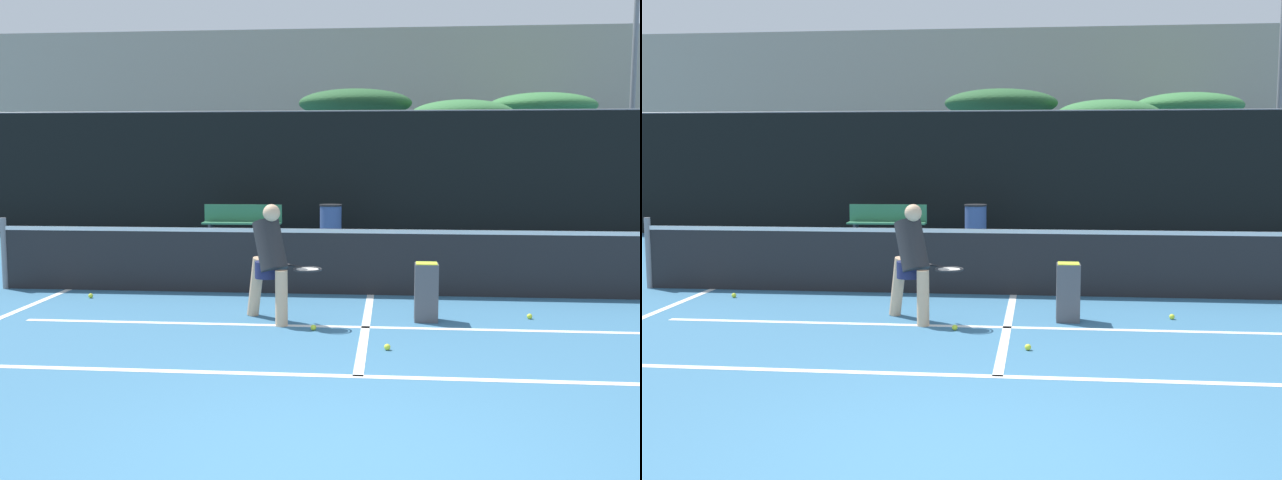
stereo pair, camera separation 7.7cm
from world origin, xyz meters
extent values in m
plane|color=teal|center=(0.00, 0.00, 0.00)|extent=(100.00, 100.00, 0.00)
cube|color=white|center=(0.00, 2.06, 0.00)|extent=(11.00, 0.10, 0.01)
cube|color=white|center=(0.00, 4.02, 0.00)|extent=(8.25, 0.10, 0.01)
cube|color=white|center=(0.00, 4.07, 0.00)|extent=(0.10, 4.02, 0.01)
cube|color=white|center=(-4.51, 4.07, 0.00)|extent=(0.10, 5.02, 0.01)
cylinder|color=slate|center=(-5.50, 6.08, 0.53)|extent=(0.09, 0.09, 1.07)
cube|color=#232326|center=(0.00, 6.08, 0.47)|extent=(11.00, 0.02, 0.95)
cube|color=white|center=(0.00, 6.08, 0.92)|extent=(11.00, 0.03, 0.06)
cube|color=black|center=(0.00, 13.74, 1.52)|extent=(24.00, 0.06, 3.04)
cylinder|color=slate|center=(0.00, 13.74, 3.06)|extent=(24.00, 0.04, 0.04)
cylinder|color=#DBAD84|center=(-0.99, 4.01, 0.33)|extent=(0.15, 0.15, 0.66)
cylinder|color=#DBAD84|center=(-1.38, 4.49, 0.38)|extent=(0.31, 0.33, 0.77)
cylinder|color=#1E234C|center=(-1.19, 4.26, 0.63)|extent=(0.31, 0.31, 0.20)
cylinder|color=#262628|center=(-1.15, 4.21, 0.93)|extent=(0.48, 0.49, 0.73)
sphere|color=#DBAD84|center=(-1.13, 4.18, 1.32)|extent=(0.21, 0.21, 0.21)
cylinder|color=#262628|center=(-0.88, 4.26, 0.68)|extent=(0.21, 0.25, 0.03)
torus|color=#262628|center=(-0.68, 4.02, 0.68)|extent=(0.48, 0.48, 0.02)
cylinder|color=beige|center=(-0.68, 4.02, 0.68)|extent=(0.37, 0.37, 0.01)
sphere|color=#D1E033|center=(-1.25, 5.61, 0.03)|extent=(0.07, 0.07, 0.07)
sphere|color=#D1E033|center=(-3.92, 5.46, 0.03)|extent=(0.07, 0.07, 0.07)
sphere|color=#D1E033|center=(-0.59, 3.82, 0.03)|extent=(0.07, 0.07, 0.07)
sphere|color=#D1E033|center=(1.99, 4.67, 0.03)|extent=(0.07, 0.07, 0.07)
sphere|color=#D1E033|center=(0.26, 3.02, 0.03)|extent=(0.07, 0.07, 0.07)
cube|color=#4C4C51|center=(0.72, 4.45, 0.35)|extent=(0.28, 0.28, 0.70)
cube|color=#D1E033|center=(0.72, 4.45, 0.68)|extent=(0.25, 0.25, 0.06)
cube|color=#33724C|center=(-3.15, 12.38, 0.44)|extent=(1.82, 0.38, 0.04)
cube|color=#33724C|center=(-3.16, 12.56, 0.65)|extent=(1.82, 0.06, 0.42)
cube|color=#333338|center=(-3.88, 12.38, 0.22)|extent=(0.06, 0.32, 0.44)
cube|color=#333338|center=(-2.43, 12.39, 0.22)|extent=(0.06, 0.32, 0.44)
cylinder|color=#384C7F|center=(-1.12, 12.68, 0.41)|extent=(0.50, 0.50, 0.83)
cylinder|color=black|center=(-1.12, 12.68, 0.85)|extent=(0.53, 0.53, 0.04)
cube|color=maroon|center=(0.11, 16.43, 0.44)|extent=(1.78, 3.95, 0.89)
cube|color=#1E2328|center=(0.11, 16.23, 1.18)|extent=(1.49, 2.37, 0.59)
cylinder|color=black|center=(0.91, 17.69, 0.30)|extent=(0.18, 0.60, 0.60)
cylinder|color=black|center=(0.91, 15.17, 0.30)|extent=(0.18, 0.60, 0.60)
cylinder|color=slate|center=(7.53, 19.28, 4.81)|extent=(0.16, 0.16, 9.62)
cylinder|color=brown|center=(2.40, 18.91, 1.44)|extent=(0.28, 0.28, 2.88)
ellipsoid|color=#38753D|center=(2.40, 18.91, 3.23)|extent=(3.17, 3.17, 0.90)
cylinder|color=brown|center=(5.34, 21.84, 1.65)|extent=(0.28, 0.28, 3.31)
ellipsoid|color=#38753D|center=(5.34, 21.84, 3.66)|extent=(3.64, 3.64, 0.90)
cylinder|color=brown|center=(-0.91, 19.74, 1.65)|extent=(0.28, 0.28, 3.30)
ellipsoid|color=#28562D|center=(-0.91, 19.74, 3.65)|extent=(3.63, 3.63, 0.90)
cube|color=gray|center=(0.00, 26.32, 3.45)|extent=(36.00, 2.40, 6.90)
camera|label=1|loc=(0.29, -4.55, 2.00)|focal=42.00mm
camera|label=2|loc=(0.37, -4.54, 2.00)|focal=42.00mm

